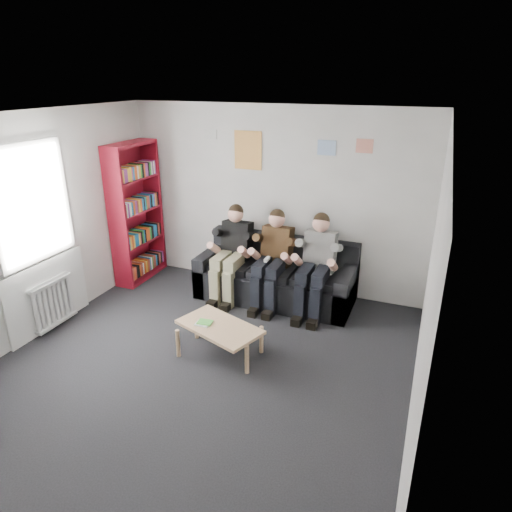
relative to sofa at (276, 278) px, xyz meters
The scene contains 14 objects.
room_shell 2.33m from the sofa, 95.86° to the right, with size 5.00×5.00×5.00m.
sofa is the anchor object (origin of this frame).
bookshelf 2.40m from the sofa, behind, with size 0.32×0.97×2.15m.
coffee_table 1.65m from the sofa, 93.90° to the right, with size 0.96×0.53×0.39m.
game_cases 1.71m from the sofa, 100.00° to the right, with size 0.18×0.15×0.03m.
person_left 0.75m from the sofa, 161.91° to the right, with size 0.41×0.89×1.36m.
person_middle 0.42m from the sofa, 90.00° to the right, with size 0.41×0.88×1.35m.
person_right 0.75m from the sofa, 18.15° to the right, with size 0.42×0.90×1.37m.
radiator 3.02m from the sofa, 141.56° to the right, with size 0.10×0.64×0.60m.
window 3.16m from the sofa, 142.41° to the right, with size 0.05×1.30×2.36m.
poster_large 1.89m from the sofa, 146.09° to the left, with size 0.42×0.01×0.55m, color #D8D04C.
poster_blue 1.96m from the sofa, 37.51° to the left, with size 0.25×0.01×0.20m, color #3F83D8.
poster_pink 2.19m from the sofa, 21.67° to the left, with size 0.22×0.01×0.18m, color #C23C8A.
poster_sign 2.32m from the sofa, 161.24° to the left, with size 0.20×0.01×0.14m, color silver.
Camera 1 is at (2.20, -3.64, 3.07)m, focal length 32.00 mm.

